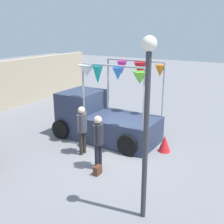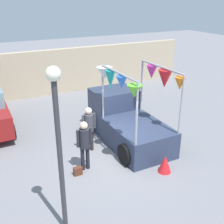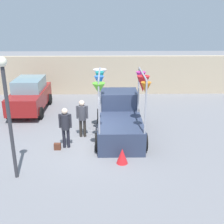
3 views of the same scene
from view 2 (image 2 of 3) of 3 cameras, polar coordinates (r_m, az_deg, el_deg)
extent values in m
plane|color=slate|center=(10.19, -0.20, -9.65)|extent=(60.00, 60.00, 0.00)
cube|color=#2D3851|center=(10.66, 5.30, -5.07)|extent=(1.90, 2.60, 1.00)
cube|color=#2D3851|center=(12.07, 0.34, 0.54)|extent=(1.80, 1.40, 1.80)
cube|color=#8CB2C6|center=(11.90, 0.35, 2.54)|extent=(1.76, 1.37, 0.60)
cylinder|color=black|center=(12.20, -4.39, -1.94)|extent=(0.22, 0.76, 0.76)
cylinder|color=black|center=(12.97, 3.35, -0.35)|extent=(0.22, 0.76, 0.76)
cylinder|color=black|center=(9.77, 2.69, -8.60)|extent=(0.22, 0.76, 0.76)
cylinder|color=black|center=(10.72, 11.61, -6.04)|extent=(0.22, 0.76, 0.76)
cylinder|color=#A5A5AD|center=(10.65, -1.88, 4.02)|extent=(0.07, 0.07, 2.09)
cylinder|color=#A5A5AD|center=(11.46, 6.04, 5.27)|extent=(0.07, 0.07, 2.09)
cylinder|color=#A5A5AD|center=(8.65, 5.05, -0.60)|extent=(0.07, 0.07, 2.09)
cylinder|color=#A5A5AD|center=(9.63, 13.89, 1.28)|extent=(0.07, 0.07, 2.09)
cylinder|color=#A5A5AD|center=(9.31, 1.28, 7.97)|extent=(0.07, 2.44, 0.07)
cylinder|color=#A5A5AD|center=(10.22, 10.01, 8.98)|extent=(0.07, 2.44, 0.07)
cone|color=#66CC33|center=(8.53, 4.61, 4.22)|extent=(0.64, 0.64, 0.40)
cone|color=orange|center=(9.52, 13.64, 5.66)|extent=(0.42, 0.42, 0.43)
cone|color=blue|center=(9.18, 1.97, 6.07)|extent=(0.55, 0.55, 0.42)
cone|color=red|center=(10.13, 10.67, 6.65)|extent=(0.61, 0.61, 0.64)
cone|color=teal|center=(9.90, -0.33, 6.64)|extent=(0.48, 0.48, 0.64)
cone|color=#D83399|center=(10.75, 8.07, 8.06)|extent=(0.45, 0.45, 0.51)
cone|color=white|center=(10.28, -1.53, 7.91)|extent=(0.78, 0.78, 0.44)
cylinder|color=black|center=(14.42, -21.05, 0.27)|extent=(0.18, 0.64, 0.64)
cylinder|color=black|center=(12.13, -19.52, -3.74)|extent=(0.18, 0.64, 0.64)
cylinder|color=black|center=(9.50, -5.98, -9.44)|extent=(0.13, 0.13, 0.84)
cylinder|color=black|center=(9.55, -4.97, -9.19)|extent=(0.13, 0.13, 0.84)
cylinder|color=#26262D|center=(9.15, -5.65, -5.33)|extent=(0.34, 0.34, 0.66)
sphere|color=beige|center=(8.94, -5.76, -2.75)|extent=(0.25, 0.25, 0.25)
cylinder|color=#26262D|center=(9.07, -6.95, -5.43)|extent=(0.09, 0.09, 0.60)
cylinder|color=#26262D|center=(9.20, -4.38, -4.87)|extent=(0.09, 0.09, 0.60)
cylinder|color=#2D2823|center=(10.55, -5.04, -5.90)|extent=(0.13, 0.13, 0.83)
cylinder|color=#2D2823|center=(10.61, -4.14, -5.70)|extent=(0.13, 0.13, 0.83)
cylinder|color=#3F3F47|center=(10.25, -4.72, -2.14)|extent=(0.34, 0.34, 0.66)
sphere|color=beige|center=(10.06, -4.80, 0.21)|extent=(0.25, 0.25, 0.25)
cylinder|color=#3F3F47|center=(10.16, -5.87, -2.20)|extent=(0.09, 0.09, 0.59)
cylinder|color=#3F3F47|center=(10.31, -3.60, -1.74)|extent=(0.09, 0.09, 0.59)
cube|color=#592D1E|center=(9.42, -6.96, -11.82)|extent=(0.28, 0.16, 0.28)
cylinder|color=#333338|center=(6.55, -10.40, -10.24)|extent=(0.12, 0.12, 3.85)
sphere|color=#F2EDCC|center=(5.71, -11.87, 7.63)|extent=(0.32, 0.32, 0.32)
cube|color=tan|center=(16.75, -12.91, 7.77)|extent=(18.00, 0.36, 2.60)
cone|color=red|center=(9.57, 10.69, -10.31)|extent=(0.50, 0.50, 0.60)
camera|label=1|loc=(5.03, -74.55, -7.66)|focal=45.00mm
camera|label=3|loc=(5.55, 96.85, -2.83)|focal=45.00mm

